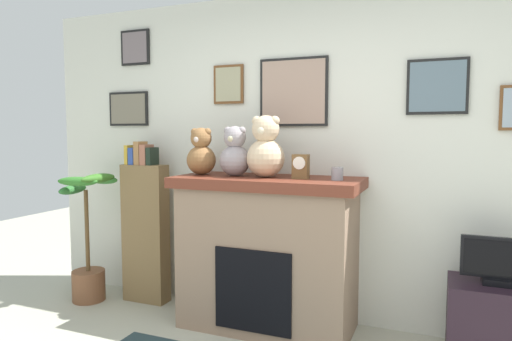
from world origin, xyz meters
name	(u,v)px	position (x,y,z in m)	size (l,w,h in m)	color
back_wall	(324,156)	(0.00, 2.00, 1.31)	(5.20, 0.15, 2.60)	silver
fireplace	(268,252)	(-0.34, 1.64, 0.59)	(1.41, 0.65, 1.16)	#8C7059
bookshelf	(145,228)	(-1.53, 1.74, 0.65)	(0.40, 0.16, 1.42)	brown
potted_plant	(88,249)	(-2.01, 1.55, 0.46)	(0.43, 0.47, 1.14)	brown
tv_stand	(497,325)	(1.23, 1.64, 0.27)	(0.60, 0.40, 0.54)	black
television	(500,263)	(1.23, 1.64, 0.67)	(0.46, 0.14, 0.30)	black
candle_jar	(337,174)	(0.19, 1.62, 1.21)	(0.08, 0.08, 0.09)	gray
mantel_clock	(301,166)	(-0.08, 1.62, 1.25)	(0.11, 0.09, 0.18)	brown
teddy_bear_grey	(201,154)	(-0.90, 1.62, 1.33)	(0.23, 0.23, 0.37)	brown
teddy_bear_tan	(235,154)	(-0.61, 1.62, 1.33)	(0.24, 0.24, 0.38)	gray
teddy_bear_brown	(266,150)	(-0.35, 1.62, 1.37)	(0.29, 0.29, 0.46)	#D0B591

